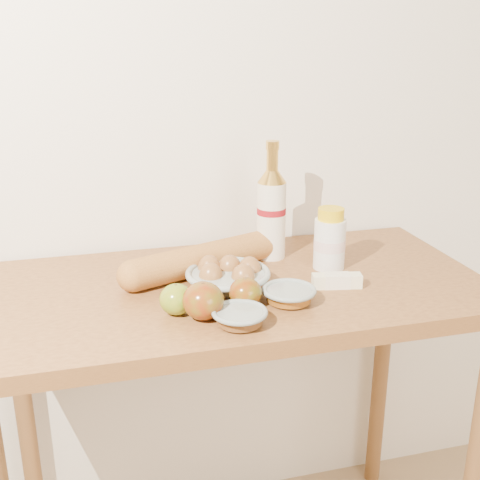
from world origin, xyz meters
name	(u,v)px	position (x,y,z in m)	size (l,w,h in m)	color
back_wall	(206,99)	(0.00, 1.51, 1.30)	(3.50, 0.02, 2.60)	white
table	(237,329)	(0.00, 1.18, 0.78)	(1.20, 0.60, 0.90)	#996231
bourbon_bottle	(271,211)	(0.13, 1.33, 1.03)	(0.10, 0.10, 0.31)	silver
cream_bottle	(330,241)	(0.25, 1.22, 0.97)	(0.11, 0.11, 0.16)	white
egg_bowl	(228,277)	(-0.03, 1.16, 0.93)	(0.26, 0.26, 0.07)	#919F9A
baguette	(203,259)	(-0.06, 1.26, 0.94)	(0.46, 0.23, 0.08)	#C2803B
apple_yellowgreen	(176,299)	(-0.17, 1.05, 0.93)	(0.08, 0.08, 0.07)	olive
apple_redgreen_front	(203,301)	(-0.12, 1.02, 0.94)	(0.11, 0.11, 0.08)	#95080C
apple_redgreen_right	(245,292)	(-0.01, 1.05, 0.93)	(0.09, 0.09, 0.07)	#940A08
sugar_bowl	(240,317)	(-0.05, 0.97, 0.92)	(0.12, 0.12, 0.03)	gray
syrup_bowl	(289,295)	(0.09, 1.05, 0.92)	(0.14, 0.14, 0.03)	gray
butter_stick	(337,281)	(0.22, 1.10, 0.92)	(0.12, 0.05, 0.03)	beige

